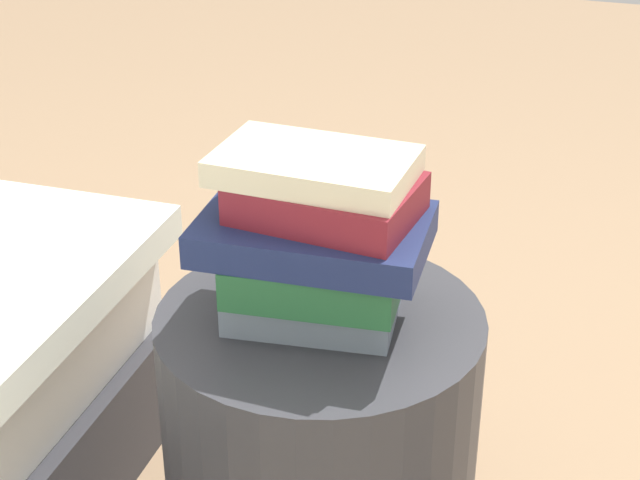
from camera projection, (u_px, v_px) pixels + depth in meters
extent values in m
cylinder|color=#333338|center=(320.00, 467.00, 1.52)|extent=(0.46, 0.46, 0.53)
cube|color=slate|center=(316.00, 295.00, 1.40)|extent=(0.25, 0.21, 0.05)
cube|color=#1E512D|center=(316.00, 266.00, 1.36)|extent=(0.24, 0.23, 0.05)
cube|color=#19234C|center=(314.00, 234.00, 1.33)|extent=(0.31, 0.21, 0.04)
cube|color=maroon|center=(327.00, 198.00, 1.32)|extent=(0.24, 0.18, 0.05)
cube|color=beige|center=(314.00, 166.00, 1.30)|extent=(0.26, 0.17, 0.03)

